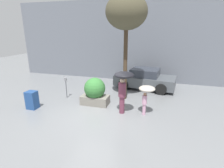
# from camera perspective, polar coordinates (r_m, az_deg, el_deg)

# --- Properties ---
(ground_plane) EXTENTS (40.00, 40.00, 0.00)m
(ground_plane) POSITION_cam_1_polar(r_m,az_deg,el_deg) (8.39, -5.87, -9.74)
(ground_plane) COLOR slate
(building_facade) EXTENTS (18.00, 0.30, 6.00)m
(building_facade) POSITION_cam_1_polar(r_m,az_deg,el_deg) (13.75, 4.07, 13.77)
(building_facade) COLOR slate
(building_facade) RESTS_ON ground
(planter_box) EXTENTS (1.45, 1.11, 1.44)m
(planter_box) POSITION_cam_1_polar(r_m,az_deg,el_deg) (9.21, -5.62, -2.46)
(planter_box) COLOR gray
(planter_box) RESTS_ON ground
(person_adult) EXTENTS (0.88, 0.88, 2.04)m
(person_adult) POSITION_cam_1_polar(r_m,az_deg,el_deg) (7.85, 3.72, 0.37)
(person_adult) COLOR brown
(person_adult) RESTS_ON ground
(person_child) EXTENTS (0.74, 0.74, 1.38)m
(person_child) POSITION_cam_1_polar(r_m,az_deg,el_deg) (8.06, 11.17, -2.50)
(person_child) COLOR #D199B7
(person_child) RESTS_ON ground
(parked_car_near) EXTENTS (4.13, 2.41, 1.34)m
(parked_car_near) POSITION_cam_1_polar(r_m,az_deg,el_deg) (12.03, 10.67, 1.59)
(parked_car_near) COLOR #4C5156
(parked_car_near) RESTS_ON ground
(street_tree) EXTENTS (2.13, 2.13, 5.59)m
(street_tree) POSITION_cam_1_polar(r_m,az_deg,el_deg) (9.52, 4.73, 22.12)
(street_tree) COLOR #423323
(street_tree) RESTS_ON ground
(parking_meter) EXTENTS (0.14, 0.14, 1.22)m
(parking_meter) POSITION_cam_1_polar(r_m,az_deg,el_deg) (10.35, -14.83, 0.26)
(parking_meter) COLOR #595B60
(parking_meter) RESTS_ON ground
(newspaper_box) EXTENTS (0.50, 0.44, 0.90)m
(newspaper_box) POSITION_cam_1_polar(r_m,az_deg,el_deg) (9.62, -24.66, -4.77)
(newspaper_box) COLOR navy
(newspaper_box) RESTS_ON ground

